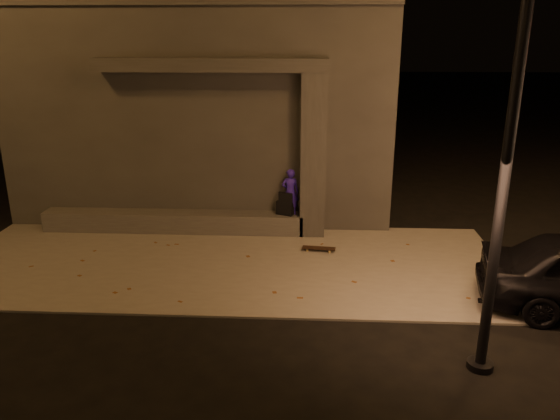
# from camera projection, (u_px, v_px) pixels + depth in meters

# --- Properties ---
(ground) EXTENTS (120.00, 120.00, 0.00)m
(ground) POSITION_uv_depth(u_px,v_px,m) (210.00, 312.00, 9.07)
(ground) COLOR black
(ground) RESTS_ON ground
(sidewalk) EXTENTS (11.00, 4.40, 0.04)m
(sidewalk) POSITION_uv_depth(u_px,v_px,m) (227.00, 263.00, 10.96)
(sidewalk) COLOR slate
(sidewalk) RESTS_ON ground
(building) EXTENTS (9.00, 5.10, 5.22)m
(building) POSITION_uv_depth(u_px,v_px,m) (211.00, 105.00, 14.48)
(building) COLOR #3A3835
(building) RESTS_ON ground
(ledge) EXTENTS (6.00, 0.55, 0.45)m
(ledge) POSITION_uv_depth(u_px,v_px,m) (174.00, 221.00, 12.62)
(ledge) COLOR #4C4945
(ledge) RESTS_ON sidewalk
(column) EXTENTS (0.55, 0.55, 3.60)m
(column) POSITION_uv_depth(u_px,v_px,m) (313.00, 156.00, 11.98)
(column) COLOR #3A3835
(column) RESTS_ON sidewalk
(canopy) EXTENTS (5.00, 0.70, 0.28)m
(canopy) POSITION_uv_depth(u_px,v_px,m) (211.00, 65.00, 11.54)
(canopy) COLOR #3A3835
(canopy) RESTS_ON column
(skateboarder) EXTENTS (0.40, 0.28, 1.06)m
(skateboarder) POSITION_uv_depth(u_px,v_px,m) (290.00, 192.00, 12.26)
(skateboarder) COLOR #301AAB
(skateboarder) RESTS_ON ledge
(backpack) EXTENTS (0.45, 0.38, 0.54)m
(backpack) POSITION_uv_depth(u_px,v_px,m) (286.00, 206.00, 12.37)
(backpack) COLOR black
(backpack) RESTS_ON ledge
(skateboard) EXTENTS (0.71, 0.25, 0.08)m
(skateboard) POSITION_uv_depth(u_px,v_px,m) (319.00, 248.00, 11.48)
(skateboard) COLOR black
(skateboard) RESTS_ON sidewalk
(street_lamp_0) EXTENTS (0.36, 0.36, 7.64)m
(street_lamp_0) POSITION_uv_depth(u_px,v_px,m) (522.00, 42.00, 6.22)
(street_lamp_0) COLOR black
(street_lamp_0) RESTS_ON ground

